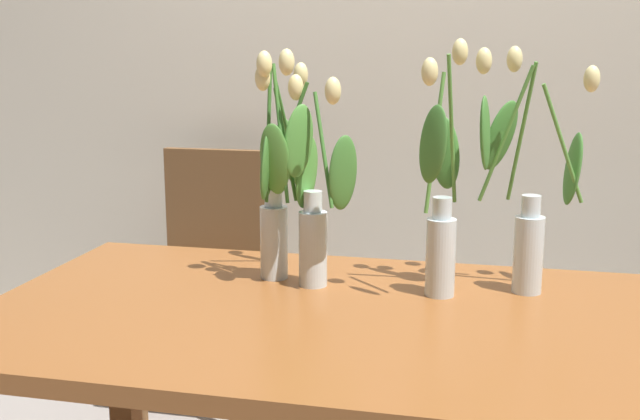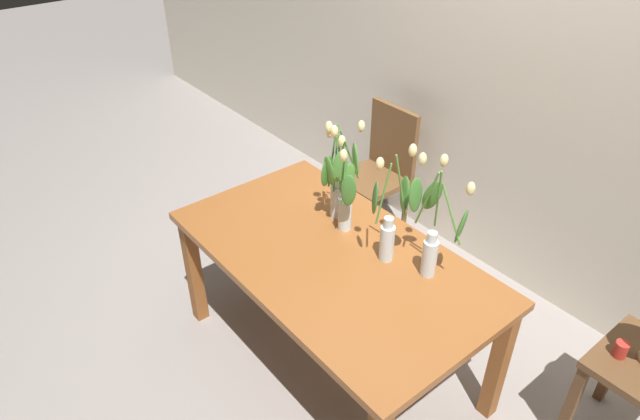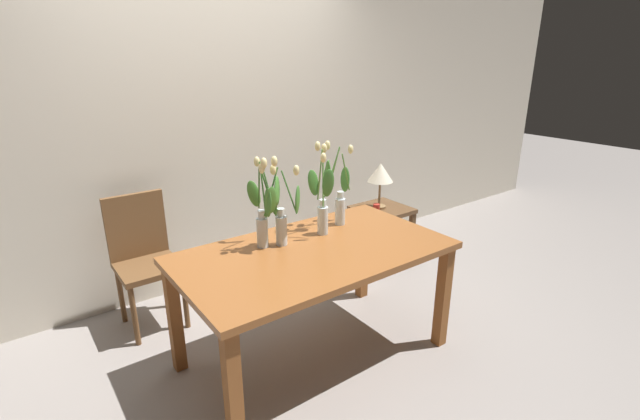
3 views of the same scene
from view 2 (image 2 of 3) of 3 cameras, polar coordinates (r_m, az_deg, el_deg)
ground_plane at (r=3.15m, az=1.12°, el=-15.02°), size 18.00×18.00×0.00m
room_wall_rear at (r=3.31m, az=20.65°, el=13.82°), size 9.00×0.10×2.70m
dining_table at (r=2.69m, az=1.27°, el=-5.95°), size 1.60×0.90×0.74m
tulip_vase_0 at (r=2.51m, az=7.04°, el=-1.51°), size 0.10×0.23×0.58m
tulip_vase_1 at (r=2.74m, az=2.03°, el=2.99°), size 0.16×0.23×0.56m
tulip_vase_2 at (r=2.69m, az=2.33°, el=1.05°), size 0.26×0.13×0.52m
tulip_vase_3 at (r=2.45m, az=11.53°, el=-2.27°), size 0.27×0.16×0.56m
dining_chair at (r=3.78m, az=6.27°, el=4.46°), size 0.40×0.40×0.93m
pillar_candle at (r=2.72m, az=28.49°, el=-12.46°), size 0.06×0.06×0.07m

